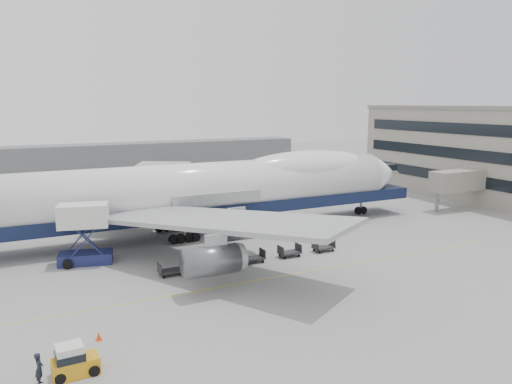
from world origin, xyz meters
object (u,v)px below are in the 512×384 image
ground_worker (39,369)px  baggage_tug (73,362)px  airliner (204,189)px  catering_truck (84,230)px

ground_worker → baggage_tug: bearing=-76.2°
ground_worker → airliner: bearing=-29.0°
airliner → baggage_tug: (-18.82, -27.47, -4.75)m
airliner → ground_worker: bearing=-126.8°
catering_truck → ground_worker: (-5.65, -21.96, -2.47)m
catering_truck → ground_worker: 22.81m
baggage_tug → ground_worker: 1.90m
baggage_tug → ground_worker: size_ratio=1.39×
airliner → baggage_tug: bearing=-124.4°
baggage_tug → catering_truck: bearing=78.0°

